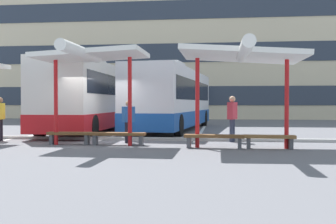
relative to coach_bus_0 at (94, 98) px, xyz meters
The scene contains 17 objects.
ground_plane 6.21m from the coach_bus_0, 72.11° to the right, with size 160.00×160.00×0.00m, color slate.
terminal_building 25.02m from the coach_bus_0, 85.51° to the left, with size 42.28×14.15×22.37m.
coach_bus_0 is the anchor object (origin of this frame).
coach_bus_1 4.34m from the coach_bus_0, 21.51° to the left, with size 3.69×12.21×3.62m.
lane_stripe_0 2.92m from the coach_bus_0, 148.71° to the left, with size 0.16×14.00×0.01m, color white.
lane_stripe_1 2.81m from the coach_bus_0, 33.59° to the left, with size 0.16×14.00×0.01m, color white.
lane_stripe_2 6.04m from the coach_bus_0, 12.12° to the left, with size 0.16×14.00×0.01m, color white.
waiting_shelter_1 7.79m from the coach_bus_0, 74.12° to the right, with size 3.70×4.37×3.36m.
bench_2 7.22m from the coach_bus_0, 80.23° to the right, with size 1.60×0.48×0.45m.
bench_3 7.76m from the coach_bus_0, 66.84° to the right, with size 1.97×0.45×0.45m.
waiting_shelter_2 10.70m from the coach_bus_0, 46.65° to the right, with size 3.93×5.14×3.28m.
bench_4 10.03m from the coach_bus_0, 49.93° to the right, with size 1.99×0.53×0.45m.
bench_5 11.26m from the coach_bus_0, 42.82° to the right, with size 1.66×0.48×0.45m.
platform_kerb 5.60m from the coach_bus_0, 69.95° to the right, with size 44.00×0.24×0.12m, color #ADADA8.
waiting_passenger_0 6.30m from the coach_bus_0, 109.02° to the right, with size 0.28×0.52×1.72m.
waiting_passenger_1 8.84m from the coach_bus_0, 36.68° to the right, with size 0.41×0.55×1.76m.
waiting_passenger_2 7.01m from the coach_bus_0, 62.66° to the right, with size 0.47×0.48×1.58m.
Camera 1 is at (4.71, -15.86, 1.50)m, focal length 44.80 mm.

